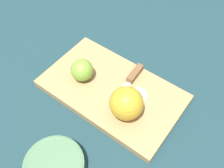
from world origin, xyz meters
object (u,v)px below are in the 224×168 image
apple_half_left (82,70)px  bowl (55,166)px  apple_half_right (126,103)px  knife (134,76)px

apple_half_left → bowl: apple_half_left is taller
apple_half_right → bowl: 0.23m
apple_half_left → apple_half_right: 0.17m
apple_half_right → knife: size_ratio=0.60×
bowl → apple_half_left: bearing=119.3°
apple_half_left → bowl: 0.27m
apple_half_right → bowl: bearing=-36.0°
apple_half_left → bowl: size_ratio=0.46×
apple_half_left → apple_half_right: apple_half_right is taller
apple_half_left → knife: (0.11, 0.09, -0.02)m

